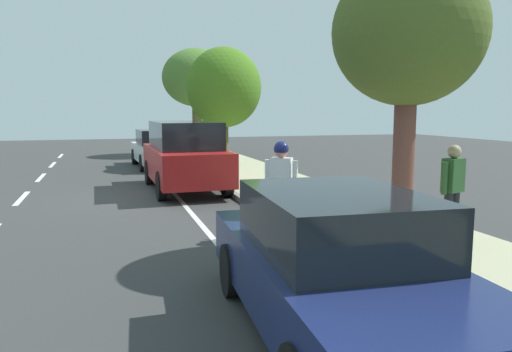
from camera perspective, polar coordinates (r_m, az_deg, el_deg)
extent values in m
plane|color=#363636|center=(13.75, -12.31, -2.24)|extent=(55.38, 55.38, 0.00)
cube|color=#AFAC87|center=(14.54, 2.79, -1.29)|extent=(3.07, 34.61, 0.12)
cube|color=gray|center=(14.08, -3.41, -1.59)|extent=(0.16, 34.61, 0.12)
cube|color=white|center=(14.45, -25.49, -2.32)|extent=(0.14, 2.20, 0.01)
cube|color=white|center=(18.57, -23.66, -0.15)|extent=(0.14, 2.20, 0.01)
cube|color=white|center=(22.72, -22.50, 1.23)|extent=(0.14, 2.20, 0.01)
cube|color=white|center=(26.88, -21.69, 2.18)|extent=(0.14, 2.20, 0.01)
cube|color=white|center=(13.82, -9.34, -2.09)|extent=(0.12, 34.61, 0.01)
cube|color=navy|center=(5.19, 9.18, -11.85)|extent=(2.03, 4.50, 0.64)
cube|color=black|center=(5.01, 9.34, -5.15)|extent=(1.68, 2.19, 0.60)
cylinder|color=black|center=(6.77, 11.02, -9.61)|extent=(0.26, 0.67, 0.66)
cylinder|color=black|center=(6.29, -2.76, -10.82)|extent=(0.26, 0.67, 0.66)
cube|color=maroon|center=(14.41, -8.25, 1.44)|extent=(1.99, 4.73, 0.90)
cube|color=black|center=(14.34, -8.31, 4.74)|extent=(1.73, 3.13, 0.76)
cylinder|color=black|center=(16.04, -6.05, 0.67)|extent=(0.23, 0.76, 0.76)
cylinder|color=black|center=(15.77, -12.27, 0.42)|extent=(0.23, 0.76, 0.76)
cylinder|color=black|center=(13.23, -3.39, -0.79)|extent=(0.23, 0.76, 0.76)
cylinder|color=black|center=(12.90, -10.91, -1.13)|extent=(0.23, 0.76, 0.76)
cube|color=white|center=(20.54, -11.24, 2.71)|extent=(1.98, 4.48, 0.64)
cube|color=black|center=(20.50, -11.28, 4.44)|extent=(1.65, 2.17, 0.60)
cylinder|color=black|center=(22.04, -9.68, 2.37)|extent=(0.25, 0.67, 0.66)
cylinder|color=black|center=(21.81, -13.87, 2.20)|extent=(0.25, 0.67, 0.66)
cylinder|color=black|center=(19.37, -8.23, 1.69)|extent=(0.25, 0.67, 0.66)
cylinder|color=black|center=(19.11, -12.99, 1.49)|extent=(0.25, 0.67, 0.66)
torus|color=black|center=(8.91, -0.74, -5.00)|extent=(0.56, 0.55, 0.74)
torus|color=black|center=(9.81, 2.18, -3.82)|extent=(0.56, 0.55, 0.74)
cylinder|color=#A51414|center=(9.22, 0.42, -3.97)|extent=(0.48, 0.48, 0.55)
cylinder|color=#A51414|center=(9.54, 1.44, -3.63)|extent=(0.12, 0.12, 0.51)
cylinder|color=#A51414|center=(9.22, 0.57, -2.39)|extent=(0.54, 0.54, 0.05)
cylinder|color=#A51414|center=(9.68, 1.74, -4.48)|extent=(0.28, 0.28, 0.20)
cylinder|color=#A51414|center=(9.68, 1.89, -2.97)|extent=(0.21, 0.21, 0.35)
cylinder|color=#A51414|center=(8.90, -0.62, -3.85)|extent=(0.11, 0.11, 0.36)
cube|color=black|center=(9.54, 1.58, -1.87)|extent=(0.24, 0.24, 0.05)
cylinder|color=black|center=(8.89, -0.51, -2.31)|extent=(0.34, 0.35, 0.03)
cylinder|color=#C6B284|center=(9.02, 2.29, -4.45)|extent=(0.15, 0.15, 0.86)
cylinder|color=#C6B284|center=(8.96, 3.51, -4.53)|extent=(0.15, 0.15, 0.86)
cube|color=white|center=(8.87, 2.93, 0.17)|extent=(0.44, 0.41, 0.61)
cylinder|color=white|center=(8.95, 1.34, 0.05)|extent=(0.10, 0.10, 0.58)
cylinder|color=white|center=(8.80, 4.54, -0.10)|extent=(0.10, 0.10, 0.58)
sphere|color=tan|center=(8.82, 2.95, 2.91)|extent=(0.24, 0.24, 0.24)
sphere|color=navy|center=(8.82, 2.95, 3.19)|extent=(0.27, 0.27, 0.27)
cube|color=black|center=(9.05, 3.30, 0.45)|extent=(0.35, 0.33, 0.44)
cylinder|color=brown|center=(8.41, 16.70, 1.75)|extent=(0.35, 0.35, 2.76)
ellipsoid|color=#4A5B23|center=(8.46, 17.25, 15.65)|extent=(2.42, 2.42, 2.33)
cylinder|color=#4E4B26|center=(20.07, -3.69, 4.61)|extent=(0.33, 0.33, 2.27)
ellipsoid|color=#45721D|center=(20.06, -3.73, 10.21)|extent=(3.00, 3.00, 3.20)
cylinder|color=#4E4B23|center=(26.02, -6.85, 5.96)|extent=(0.48, 0.48, 2.89)
ellipsoid|color=#4A722D|center=(26.07, -6.94, 11.27)|extent=(3.51, 3.51, 2.97)
cylinder|color=black|center=(9.03, 21.33, -4.33)|extent=(0.15, 0.15, 0.81)
cylinder|color=black|center=(9.20, 21.98, -4.15)|extent=(0.15, 0.15, 0.81)
cube|color=#264C26|center=(9.00, 21.87, 0.09)|extent=(0.44, 0.35, 0.57)
cylinder|color=#264C26|center=(8.78, 21.00, -0.24)|extent=(0.10, 0.10, 0.55)
cylinder|color=#264C26|center=(9.23, 22.69, 0.04)|extent=(0.10, 0.10, 0.55)
sphere|color=#978B64|center=(8.96, 22.00, 2.64)|extent=(0.23, 0.23, 0.23)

